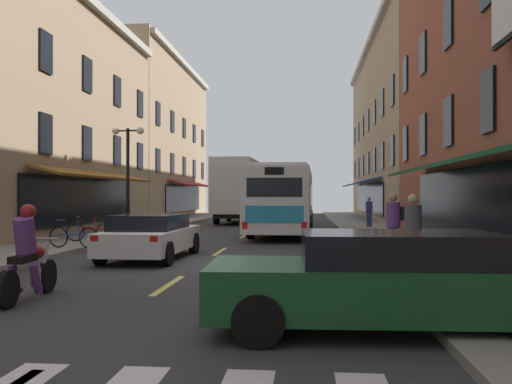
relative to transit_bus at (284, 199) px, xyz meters
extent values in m
cube|color=#333335|center=(-1.71, -11.30, -1.66)|extent=(34.80, 80.00, 0.10)
cube|color=#DBCC4C|center=(-1.71, -14.80, -1.61)|extent=(0.14, 2.40, 0.01)
cube|color=#DBCC4C|center=(-1.71, -8.30, -1.61)|extent=(0.14, 2.40, 0.01)
cube|color=#DBCC4C|center=(-1.71, -1.80, -1.61)|extent=(0.14, 2.40, 0.01)
cube|color=#DBCC4C|center=(-1.71, 4.70, -1.61)|extent=(0.14, 2.40, 0.01)
cube|color=#DBCC4C|center=(-1.71, 11.20, -1.61)|extent=(0.14, 2.40, 0.01)
cube|color=#DBCC4C|center=(-1.71, 17.70, -1.61)|extent=(0.14, 2.40, 0.01)
cube|color=#DBCC4C|center=(-1.71, 24.20, -1.61)|extent=(0.14, 2.40, 0.01)
cube|color=gray|center=(4.19, -11.30, -1.54)|extent=(3.00, 80.00, 0.14)
cube|color=#9E8466|center=(-13.11, -1.30, 4.00)|extent=(8.00, 19.90, 11.22)
cube|color=#B2AD9E|center=(-9.01, -1.30, 9.26)|extent=(0.44, 19.40, 0.40)
cube|color=black|center=(-9.07, -1.30, -0.06)|extent=(0.10, 12.00, 2.10)
cube|color=brown|center=(-8.36, -1.30, 1.14)|extent=(1.38, 11.20, 0.44)
cube|color=black|center=(-9.07, -5.30, 2.59)|extent=(0.10, 1.00, 1.60)
cube|color=black|center=(-9.07, -1.30, 2.59)|extent=(0.10, 1.00, 1.60)
cube|color=black|center=(-9.07, 2.70, 2.59)|extent=(0.10, 1.00, 1.60)
cube|color=black|center=(-9.07, 6.70, 2.59)|extent=(0.10, 1.00, 1.60)
cube|color=black|center=(-9.07, -5.30, 5.79)|extent=(0.10, 1.00, 1.60)
cube|color=black|center=(-9.07, -1.30, 5.79)|extent=(0.10, 1.00, 1.60)
cube|color=black|center=(-9.07, 2.70, 5.79)|extent=(0.10, 1.00, 1.60)
cube|color=black|center=(-9.07, 6.70, 5.79)|extent=(0.10, 1.00, 1.60)
cube|color=#9E8466|center=(-13.11, 18.70, 4.88)|extent=(8.00, 19.90, 12.99)
cube|color=#B2AD9E|center=(-9.01, 18.70, 11.03)|extent=(0.44, 19.40, 0.40)
cube|color=black|center=(-9.07, 18.70, -0.06)|extent=(0.10, 12.00, 2.10)
cube|color=maroon|center=(-8.36, 18.70, 1.14)|extent=(1.38, 11.20, 0.44)
cube|color=black|center=(-9.07, 10.70, 2.59)|extent=(0.10, 1.00, 1.60)
cube|color=black|center=(-9.07, 14.70, 2.59)|extent=(0.10, 1.00, 1.60)
cube|color=black|center=(-9.07, 18.70, 2.59)|extent=(0.10, 1.00, 1.60)
cube|color=black|center=(-9.07, 22.70, 2.59)|extent=(0.10, 1.00, 1.60)
cube|color=black|center=(-9.07, 26.70, 2.59)|extent=(0.10, 1.00, 1.60)
cube|color=black|center=(-9.07, 10.70, 5.79)|extent=(0.10, 1.00, 1.60)
cube|color=black|center=(-9.07, 14.70, 5.79)|extent=(0.10, 1.00, 1.60)
cube|color=black|center=(-9.07, 18.70, 5.79)|extent=(0.10, 1.00, 1.60)
cube|color=black|center=(-9.07, 22.70, 5.79)|extent=(0.10, 1.00, 1.60)
cube|color=black|center=(-9.07, 26.70, 5.79)|extent=(0.10, 1.00, 1.60)
cube|color=black|center=(5.65, -11.30, -0.06)|extent=(0.10, 16.00, 2.10)
cube|color=#1E6638|center=(4.94, -11.30, 1.14)|extent=(1.38, 14.93, 0.44)
cube|color=black|center=(5.65, -11.30, 2.59)|extent=(0.10, 1.00, 1.60)
cube|color=black|center=(5.65, -7.49, 2.59)|extent=(0.10, 1.00, 1.60)
cube|color=black|center=(5.65, -3.68, 2.59)|extent=(0.10, 1.00, 1.60)
cube|color=black|center=(5.65, 0.13, 2.59)|extent=(0.10, 1.00, 1.60)
cube|color=black|center=(5.65, -7.49, 5.79)|extent=(0.10, 1.00, 1.60)
cube|color=black|center=(5.65, -3.68, 5.79)|extent=(0.10, 1.00, 1.60)
cube|color=black|center=(5.65, 0.13, 5.79)|extent=(0.10, 1.00, 1.60)
cube|color=#9E8466|center=(9.69, 15.37, 4.95)|extent=(8.00, 26.57, 13.12)
cube|color=#B2AD9E|center=(5.59, 15.37, 11.16)|extent=(0.44, 26.07, 0.40)
cube|color=black|center=(5.65, 15.37, -0.06)|extent=(0.10, 16.00, 2.10)
cube|color=navy|center=(4.94, 15.37, 1.14)|extent=(1.38, 14.93, 0.44)
cube|color=black|center=(5.65, 3.94, 2.59)|extent=(0.10, 1.00, 1.60)
cube|color=black|center=(5.65, 7.75, 2.59)|extent=(0.10, 1.00, 1.60)
cube|color=black|center=(5.65, 11.56, 2.59)|extent=(0.10, 1.00, 1.60)
cube|color=black|center=(5.65, 15.37, 2.59)|extent=(0.10, 1.00, 1.60)
cube|color=black|center=(5.65, 19.18, 2.59)|extent=(0.10, 1.00, 1.60)
cube|color=black|center=(5.65, 22.99, 2.59)|extent=(0.10, 1.00, 1.60)
cube|color=black|center=(5.65, 26.80, 2.59)|extent=(0.10, 1.00, 1.60)
cube|color=black|center=(5.65, 3.94, 5.79)|extent=(0.10, 1.00, 1.60)
cube|color=black|center=(5.65, 7.75, 5.79)|extent=(0.10, 1.00, 1.60)
cube|color=black|center=(5.65, 11.56, 5.79)|extent=(0.10, 1.00, 1.60)
cube|color=black|center=(5.65, 15.37, 5.79)|extent=(0.10, 1.00, 1.60)
cube|color=black|center=(5.65, 19.18, 5.79)|extent=(0.10, 1.00, 1.60)
cube|color=black|center=(5.65, 22.99, 5.79)|extent=(0.10, 1.00, 1.60)
cube|color=black|center=(5.65, 26.80, 5.79)|extent=(0.10, 1.00, 1.60)
cube|color=silver|center=(0.00, -0.06, 0.02)|extent=(2.77, 11.36, 2.57)
cube|color=silver|center=(0.00, -0.06, 1.37)|extent=(2.55, 10.15, 0.16)
cube|color=black|center=(0.00, 0.24, 0.20)|extent=(2.76, 8.96, 0.96)
cube|color=#193899|center=(0.00, -0.06, -1.01)|extent=(2.79, 10.96, 0.36)
cube|color=black|center=(0.11, 5.55, 0.20)|extent=(2.25, 0.16, 1.10)
cube|color=black|center=(-0.11, -5.67, 0.49)|extent=(2.05, 0.16, 0.70)
cube|color=teal|center=(-0.11, -5.68, -0.50)|extent=(2.15, 0.14, 0.64)
cube|color=black|center=(-0.11, -5.68, 1.09)|extent=(0.70, 0.11, 0.28)
cube|color=red|center=(-1.21, -5.67, -0.91)|extent=(0.20, 0.08, 0.28)
cube|color=red|center=(0.98, -5.72, -0.91)|extent=(0.20, 0.08, 0.28)
cylinder|color=black|center=(-1.10, 3.62, -1.11)|extent=(0.32, 1.01, 1.00)
cylinder|color=black|center=(1.25, 3.57, -1.11)|extent=(0.32, 1.01, 1.00)
cylinder|color=black|center=(-1.24, -3.19, -1.11)|extent=(0.32, 1.01, 1.00)
cylinder|color=black|center=(1.11, -3.24, -1.11)|extent=(0.32, 1.01, 1.00)
cube|color=white|center=(-3.24, 12.15, -0.06)|extent=(2.36, 2.20, 2.40)
cube|color=black|center=(-3.21, 13.18, 0.79)|extent=(2.00, 0.16, 0.80)
cube|color=silver|center=(-3.34, 8.30, 0.77)|extent=(2.55, 5.65, 3.35)
cube|color=maroon|center=(-2.12, 8.26, 0.93)|extent=(0.15, 3.35, 0.90)
cube|color=black|center=(-3.31, 9.36, -1.06)|extent=(2.10, 7.36, 0.24)
cylinder|color=black|center=(-4.34, 11.98, -1.16)|extent=(0.30, 0.91, 0.90)
cylinder|color=black|center=(-2.14, 11.92, -1.16)|extent=(0.30, 0.91, 0.90)
cylinder|color=black|center=(-4.47, 7.49, -1.16)|extent=(0.30, 0.91, 0.90)
cylinder|color=black|center=(-2.27, 7.43, -1.16)|extent=(0.30, 0.91, 0.90)
cube|color=black|center=(-3.14, 19.55, -1.04)|extent=(1.85, 4.42, 0.66)
cube|color=black|center=(-3.14, 19.37, -0.50)|extent=(1.66, 2.40, 0.47)
cube|color=red|center=(-3.89, 17.39, -0.81)|extent=(0.20, 0.06, 0.14)
cube|color=red|center=(-2.48, 17.36, -0.81)|extent=(0.20, 0.06, 0.14)
cylinder|color=black|center=(-3.94, 21.05, -1.29)|extent=(0.23, 0.64, 0.64)
cylinder|color=black|center=(-2.27, 21.02, -1.29)|extent=(0.23, 0.64, 0.64)
cylinder|color=black|center=(-4.00, 18.07, -1.29)|extent=(0.23, 0.64, 0.64)
cylinder|color=black|center=(-2.33, 18.04, -1.29)|extent=(0.23, 0.64, 0.64)
cube|color=silver|center=(-3.34, -10.41, -1.07)|extent=(1.95, 4.48, 0.61)
cube|color=black|center=(-3.34, -10.59, -0.57)|extent=(1.75, 2.43, 0.45)
cube|color=red|center=(-4.14, -12.60, -0.86)|extent=(0.20, 0.06, 0.14)
cube|color=red|center=(-2.63, -12.63, -0.86)|extent=(0.20, 0.06, 0.14)
cylinder|color=black|center=(-4.19, -8.87, -1.29)|extent=(0.23, 0.64, 0.64)
cylinder|color=black|center=(-2.43, -8.91, -1.29)|extent=(0.23, 0.64, 0.64)
cylinder|color=black|center=(-4.25, -11.92, -1.29)|extent=(0.23, 0.64, 0.64)
cylinder|color=black|center=(-2.49, -11.95, -1.29)|extent=(0.23, 0.64, 0.64)
cube|color=#144723|center=(2.09, -18.18, -1.04)|extent=(4.71, 1.95, 0.66)
cube|color=black|center=(2.27, -18.17, -0.51)|extent=(2.57, 1.71, 0.45)
cylinder|color=black|center=(0.49, -19.08, -1.29)|extent=(0.65, 0.24, 0.64)
cylinder|color=black|center=(0.43, -17.40, -1.29)|extent=(0.65, 0.24, 0.64)
cylinder|color=black|center=(3.68, -17.28, -1.29)|extent=(0.65, 0.24, 0.64)
cylinder|color=black|center=(-3.73, -15.83, -1.30)|extent=(0.12, 0.62, 0.62)
cylinder|color=black|center=(-3.68, -17.28, -1.30)|extent=(0.14, 0.62, 0.62)
cylinder|color=#B2B2B7|center=(-3.73, -15.95, -1.00)|extent=(0.08, 0.33, 0.68)
ellipsoid|color=maroon|center=(-3.71, -16.38, -0.80)|extent=(0.34, 0.57, 0.28)
cube|color=black|center=(-3.70, -16.78, -0.87)|extent=(0.28, 0.57, 0.12)
cube|color=#B2B2B7|center=(-3.71, -16.56, -1.21)|extent=(0.25, 0.41, 0.30)
cylinder|color=#B2B2B7|center=(-3.73, -16.05, -0.59)|extent=(0.62, 0.06, 0.04)
cylinder|color=#66387F|center=(-3.70, -16.71, -0.48)|extent=(0.36, 0.47, 0.66)
sphere|color=maroon|center=(-3.71, -16.60, -0.08)|extent=(0.26, 0.26, 0.26)
cylinder|color=#66387F|center=(-3.88, -16.69, -1.21)|extent=(0.15, 0.36, 0.56)
cylinder|color=#66387F|center=(-3.52, -16.67, -1.21)|extent=(0.15, 0.36, 0.56)
torus|color=black|center=(-7.29, -6.55, -1.14)|extent=(0.66, 0.17, 0.66)
torus|color=black|center=(-6.26, -6.34, -1.14)|extent=(0.66, 0.17, 0.66)
cylinder|color=red|center=(-6.78, -6.45, -1.04)|extent=(0.99, 0.24, 0.04)
cylinder|color=red|center=(-6.60, -6.41, -0.86)|extent=(0.14, 0.06, 0.50)
cube|color=black|center=(-6.58, -6.41, -0.59)|extent=(0.22, 0.16, 0.06)
cylinder|color=red|center=(-7.21, -6.54, -0.59)|extent=(0.12, 0.48, 0.03)
torus|color=black|center=(-6.83, -8.88, -1.14)|extent=(0.66, 0.11, 0.66)
torus|color=black|center=(-5.79, -9.00, -1.14)|extent=(0.66, 0.11, 0.66)
cylinder|color=#194CA5|center=(-6.31, -8.94, -1.04)|extent=(1.00, 0.15, 0.04)
cylinder|color=#194CA5|center=(-6.13, -8.96, -0.86)|extent=(0.14, 0.05, 0.50)
cube|color=black|center=(-6.11, -8.96, -0.59)|extent=(0.21, 0.14, 0.06)
cylinder|color=#194CA5|center=(-6.75, -8.89, -0.59)|extent=(0.08, 0.48, 0.03)
cylinder|color=navy|center=(3.31, -11.14, -1.05)|extent=(0.28, 0.28, 0.84)
cylinder|color=#66387F|center=(3.31, -11.14, -0.31)|extent=(0.36, 0.36, 0.65)
sphere|color=tan|center=(3.31, -11.14, 0.15)|extent=(0.23, 0.23, 0.23)
cube|color=black|center=(3.53, -11.03, -0.28)|extent=(0.26, 0.30, 0.36)
cylinder|color=maroon|center=(3.36, -13.53, -1.06)|extent=(0.28, 0.28, 0.82)
cylinder|color=#4C4C51|center=(3.36, -13.53, -0.33)|extent=(0.36, 0.36, 0.64)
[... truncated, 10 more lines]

